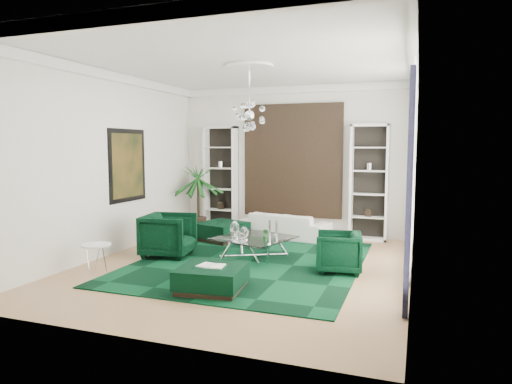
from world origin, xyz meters
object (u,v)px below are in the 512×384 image
at_px(sofa, 286,226).
at_px(palm, 198,188).
at_px(side_table, 97,259).
at_px(armchair_left, 169,235).
at_px(armchair_right, 339,252).
at_px(coffee_table, 254,248).
at_px(ottoman_side, 222,232).
at_px(ottoman_front, 212,278).

relative_size(sofa, palm, 0.93).
relative_size(sofa, side_table, 4.07).
height_order(armchair_left, armchair_right, armchair_left).
xyz_separation_m(armchair_right, coffee_table, (-1.75, 0.35, -0.14)).
bearing_deg(ottoman_side, armchair_left, -102.53).
distance_m(armchair_right, side_table, 4.37).
xyz_separation_m(sofa, side_table, (-2.35, -4.15, -0.06)).
bearing_deg(armchair_left, ottoman_side, -21.95).
relative_size(sofa, ottoman_side, 2.13).
relative_size(armchair_right, ottoman_front, 0.81).
height_order(ottoman_front, palm, palm).
xyz_separation_m(sofa, palm, (-2.45, 0.10, 0.84)).
bearing_deg(coffee_table, palm, 135.59).
relative_size(armchair_left, coffee_table, 0.74).
height_order(armchair_left, ottoman_front, armchair_left).
distance_m(armchair_left, armchair_right, 3.50).
xyz_separation_m(armchair_right, palm, (-4.20, 2.75, 0.79)).
relative_size(ottoman_side, palm, 0.43).
bearing_deg(side_table, ottoman_front, -5.95).
bearing_deg(palm, ottoman_side, -40.82).
height_order(sofa, side_table, sofa).
bearing_deg(side_table, sofa, 60.48).
xyz_separation_m(sofa, coffee_table, (0.00, -2.30, -0.09)).
xyz_separation_m(coffee_table, ottoman_front, (0.05, -2.10, -0.03)).
bearing_deg(ottoman_front, side_table, 174.05).
bearing_deg(coffee_table, side_table, -141.79).
distance_m(armchair_left, coffee_table, 1.80).
bearing_deg(armchair_left, armchair_right, -99.42).
bearing_deg(sofa, ottoman_front, 100.37).
height_order(sofa, ottoman_side, sofa).
relative_size(sofa, armchair_left, 2.19).
relative_size(coffee_table, palm, 0.57).
distance_m(sofa, ottoman_side, 1.60).
bearing_deg(palm, side_table, -88.65).
distance_m(coffee_table, side_table, 2.99).
bearing_deg(palm, coffee_table, -44.41).
relative_size(armchair_left, side_table, 1.86).
bearing_deg(ottoman_side, sofa, 32.20).
relative_size(sofa, armchair_right, 2.67).
bearing_deg(armchair_left, ottoman_front, -143.61).
height_order(armchair_left, palm, palm).
bearing_deg(ottoman_front, palm, 119.05).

